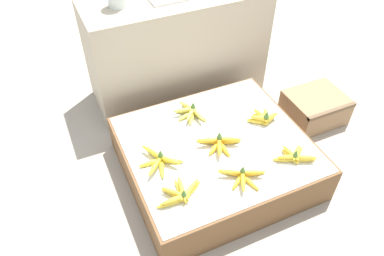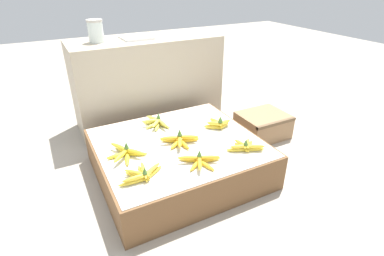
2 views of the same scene
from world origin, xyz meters
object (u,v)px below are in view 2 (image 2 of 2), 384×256
banana_bunch_middle_left (125,153)px  banana_bunch_middle_midleft (180,140)px  banana_bunch_front_midleft (200,161)px  banana_bunch_front_midright (246,146)px  glass_jar (96,31)px  foam_tray_white (136,37)px  banana_bunch_front_left (142,174)px  banana_bunch_middle_midright (218,124)px  wooden_crate (263,125)px  banana_bunch_back_midleft (156,122)px

banana_bunch_middle_left → banana_bunch_middle_midleft: (0.34, -0.02, 0.00)m
banana_bunch_middle_left → banana_bunch_front_midleft: bearing=-38.2°
banana_bunch_front_midright → glass_jar: (-0.57, 1.08, 0.54)m
banana_bunch_middle_left → foam_tray_white: size_ratio=1.11×
banana_bunch_front_left → banana_bunch_middle_midright: banana_bunch_middle_midright is taller
banana_bunch_front_midleft → banana_bunch_middle_midright: size_ratio=1.26×
banana_bunch_middle_midleft → foam_tray_white: foam_tray_white is taller
glass_jar → wooden_crate: bearing=-31.9°
wooden_crate → banana_bunch_front_midright: (-0.50, -0.42, 0.17)m
banana_bunch_front_midleft → glass_jar: 1.24m
banana_bunch_front_left → banana_bunch_front_midleft: (0.32, -0.03, -0.00)m
banana_bunch_middle_midleft → foam_tray_white: size_ratio=1.11×
banana_bunch_front_midright → foam_tray_white: 1.21m
banana_bunch_front_left → banana_bunch_front_midleft: bearing=-4.7°
banana_bunch_back_midleft → banana_bunch_middle_midright: bearing=-31.7°
wooden_crate → glass_jar: bearing=148.1°
banana_bunch_front_left → foam_tray_white: 1.21m
banana_bunch_middle_left → banana_bunch_front_left: bearing=-85.9°
foam_tray_white → wooden_crate: bearing=-40.8°
glass_jar → banana_bunch_back_midleft: bearing=-68.0°
banana_bunch_front_midright → banana_bunch_middle_left: banana_bunch_middle_left is taller
banana_bunch_front_left → banana_bunch_front_midright: (0.63, -0.02, 0.00)m
banana_bunch_middle_left → wooden_crate: bearing=7.7°
banana_bunch_front_left → glass_jar: (0.06, 1.06, 0.54)m
banana_bunch_middle_midleft → wooden_crate: bearing=12.1°
wooden_crate → banana_bunch_middle_left: 1.17m
banana_bunch_middle_midleft → banana_bunch_back_midleft: bearing=96.8°
banana_bunch_back_midleft → banana_bunch_middle_midleft: bearing=-83.2°
wooden_crate → banana_bunch_front_midright: 0.67m
banana_bunch_front_midright → foam_tray_white: (-0.27, 1.08, 0.47)m
foam_tray_white → banana_bunch_middle_midleft: bearing=-92.9°
banana_bunch_front_midleft → banana_bunch_middle_midright: bearing=44.9°
banana_bunch_front_midleft → glass_jar: (-0.26, 1.08, 0.54)m
banana_bunch_front_left → banana_bunch_front_midright: 0.64m
banana_bunch_front_midleft → banana_bunch_middle_left: (-0.34, 0.27, 0.00)m
banana_bunch_middle_midright → glass_jar: bearing=127.2°
banana_bunch_front_left → banana_bunch_back_midleft: 0.59m
banana_bunch_back_midleft → glass_jar: glass_jar is taller
banana_bunch_front_midright → banana_bunch_middle_midright: bearing=88.4°
glass_jar → foam_tray_white: size_ratio=0.72×
wooden_crate → glass_jar: (-1.07, 0.66, 0.71)m
banana_bunch_middle_left → foam_tray_white: (0.38, 0.82, 0.47)m
banana_bunch_middle_midright → banana_bunch_back_midleft: banana_bunch_middle_midright is taller
banana_bunch_front_left → banana_bunch_front_midleft: same height
glass_jar → banana_bunch_front_midleft: bearing=-76.6°
banana_bunch_front_left → banana_bunch_middle_midleft: bearing=34.6°
banana_bunch_front_midright → glass_jar: size_ratio=1.38×
banana_bunch_middle_midleft → glass_jar: bearing=106.9°
banana_bunch_middle_left → banana_bunch_middle_midleft: size_ratio=1.00×
banana_bunch_front_midright → banana_bunch_middle_midright: (0.01, 0.32, 0.01)m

